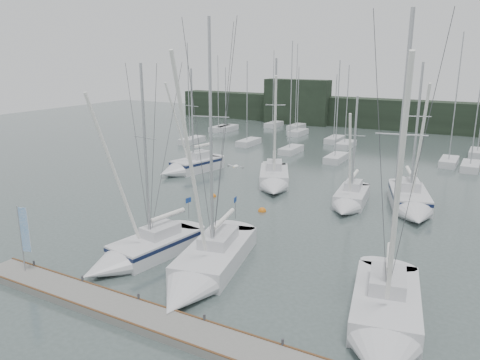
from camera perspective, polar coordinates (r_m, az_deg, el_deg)
name	(u,v)px	position (r m, az deg, el deg)	size (l,w,h in m)	color
ground	(215,282)	(27.00, -3.12, -12.35)	(160.00, 160.00, 0.00)	#445250
dock	(158,322)	(23.39, -9.96, -16.69)	(24.00, 2.00, 0.40)	slate
far_treeline	(413,116)	(83.78, 20.29, 7.37)	(90.00, 4.00, 5.00)	black
far_building_left	(297,102)	(87.08, 6.94, 9.44)	(12.00, 3.00, 8.00)	black
mast_forest	(367,148)	(63.74, 15.18, 3.78)	(51.51, 26.92, 14.85)	silver
sailboat_near_left	(136,254)	(29.82, -12.59, -8.75)	(4.04, 8.87, 12.89)	silver
sailboat_near_center	(202,271)	(27.04, -4.69, -11.05)	(5.24, 11.14, 15.48)	silver
sailboat_near_right	(385,326)	(23.02, 17.25, -16.64)	(4.90, 10.13, 15.36)	silver
sailboat_mid_a	(187,167)	(50.77, -6.48, 1.60)	(4.42, 8.15, 11.88)	silver
sailboat_mid_b	(274,181)	(45.14, 4.17, -0.11)	(6.14, 9.07, 12.95)	silver
sailboat_mid_c	(349,201)	(40.05, 13.15, -2.57)	(3.14, 7.23, 9.90)	silver
sailboat_mid_d	(411,204)	(40.50, 20.17, -2.76)	(5.35, 9.34, 12.79)	silver
buoy_a	(262,211)	(38.34, 2.71, -3.84)	(0.67, 0.67, 0.67)	orange
buoy_c	(213,197)	(42.28, -3.27, -2.03)	(0.54, 0.54, 0.54)	orange
dock_banner	(23,233)	(29.08, -24.90, -5.89)	(0.58, 0.21, 3.93)	#A6AAAE
seagull	(236,166)	(25.89, -0.53, 1.67)	(0.97, 0.43, 0.19)	white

